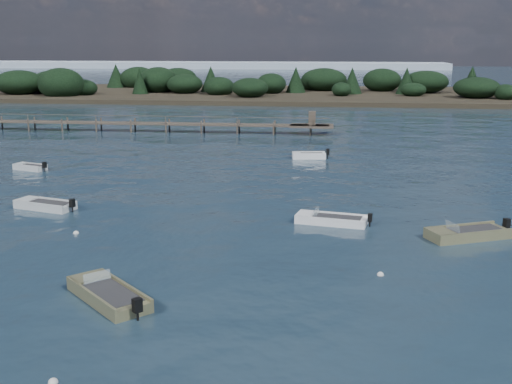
# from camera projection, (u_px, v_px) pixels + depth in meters

# --- Properties ---
(ground) EXTENTS (400.00, 400.00, 0.00)m
(ground) POSITION_uv_depth(u_px,v_px,m) (285.00, 121.00, 86.80)
(ground) COLOR #142430
(ground) RESTS_ON ground
(dinghy_near_olive) EXTENTS (4.50, 4.47, 1.22)m
(dinghy_near_olive) POSITION_uv_depth(u_px,v_px,m) (108.00, 297.00, 26.94)
(dinghy_near_olive) COLOR #716F4B
(dinghy_near_olive) RESTS_ON ground
(tender_far_grey_b) EXTENTS (3.48, 1.59, 1.17)m
(tender_far_grey_b) POSITION_uv_depth(u_px,v_px,m) (309.00, 157.00, 59.43)
(tender_far_grey_b) COLOR silver
(tender_far_grey_b) RESTS_ON ground
(dinghy_mid_white_a) EXTENTS (4.60, 2.34, 1.05)m
(dinghy_mid_white_a) POSITION_uv_depth(u_px,v_px,m) (331.00, 221.00, 38.33)
(dinghy_mid_white_a) COLOR silver
(dinghy_mid_white_a) RESTS_ON ground
(dinghy_mid_white_b) EXTENTS (4.92, 3.40, 1.22)m
(dinghy_mid_white_b) POSITION_uv_depth(u_px,v_px,m) (467.00, 235.00, 35.45)
(dinghy_mid_white_b) COLOR #716F4B
(dinghy_mid_white_b) RESTS_ON ground
(tender_far_grey) EXTENTS (3.21, 1.96, 1.02)m
(tender_far_grey) POSITION_uv_depth(u_px,v_px,m) (30.00, 168.00, 54.18)
(tender_far_grey) COLOR #B2B8BA
(tender_far_grey) RESTS_ON ground
(dinghy_mid_grey) EXTENTS (4.40, 2.56, 1.09)m
(dinghy_mid_grey) POSITION_uv_depth(u_px,v_px,m) (45.00, 206.00, 41.66)
(dinghy_mid_grey) COLOR #B2B8BA
(dinghy_mid_grey) RESTS_ON ground
(buoy_a) EXTENTS (0.32, 0.32, 0.32)m
(buoy_a) POSITION_uv_depth(u_px,v_px,m) (53.00, 383.00, 20.47)
(buoy_a) COLOR silver
(buoy_a) RESTS_ON ground
(buoy_b) EXTENTS (0.32, 0.32, 0.32)m
(buoy_b) POSITION_uv_depth(u_px,v_px,m) (380.00, 275.00, 29.87)
(buoy_b) COLOR silver
(buoy_b) RESTS_ON ground
(buoy_c) EXTENTS (0.32, 0.32, 0.32)m
(buoy_c) POSITION_uv_depth(u_px,v_px,m) (76.00, 233.00, 36.33)
(buoy_c) COLOR silver
(buoy_c) RESTS_ON ground
(jetty) EXTENTS (64.50, 3.20, 3.40)m
(jetty) POSITION_uv_depth(u_px,v_px,m) (98.00, 123.00, 77.44)
(jetty) COLOR #4A4036
(jetty) RESTS_ON ground
(far_headland) EXTENTS (190.00, 40.00, 5.80)m
(far_headland) POSITION_uv_depth(u_px,v_px,m) (431.00, 88.00, 122.17)
(far_headland) COLOR black
(far_headland) RESTS_ON ground
(distant_haze) EXTENTS (280.00, 20.00, 2.40)m
(distant_haze) POSITION_uv_depth(u_px,v_px,m) (95.00, 68.00, 261.35)
(distant_haze) COLOR #99A9BE
(distant_haze) RESTS_ON ground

